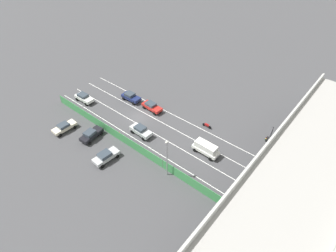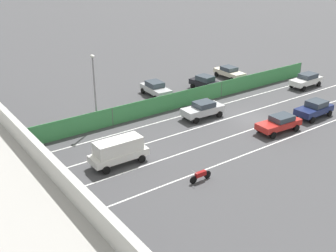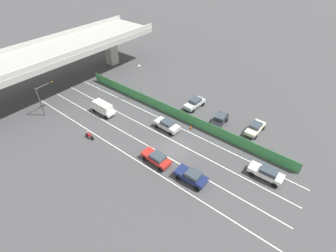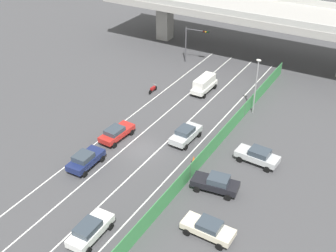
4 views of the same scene
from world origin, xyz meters
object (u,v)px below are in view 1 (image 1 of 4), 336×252
at_px(parked_sedan_cream, 64,127).
at_px(parked_wagon_silver, 106,156).
at_px(parked_sedan_dark, 91,134).
at_px(car_sedan_navy, 131,97).
at_px(car_sedan_silver, 141,130).
at_px(car_sedan_red, 152,106).
at_px(street_lamp, 167,155).
at_px(traffic_cone, 119,133).
at_px(car_van_white, 206,148).
at_px(car_sedan_white, 84,97).
at_px(motorcycle, 207,125).
at_px(traffic_light, 269,139).

relative_size(parked_sedan_cream, parked_wagon_silver, 0.98).
distance_m(parked_sedan_cream, parked_sedan_dark, 5.80).
bearing_deg(car_sedan_navy, car_sedan_silver, 55.15).
height_order(car_sedan_red, street_lamp, street_lamp).
height_order(car_sedan_navy, traffic_cone, car_sedan_navy).
height_order(car_van_white, parked_sedan_dark, car_van_white).
height_order(car_sedan_white, parked_wagon_silver, parked_wagon_silver).
distance_m(car_sedan_silver, parked_sedan_cream, 14.15).
bearing_deg(parked_sedan_cream, street_lamp, 101.14).
height_order(motorcycle, parked_wagon_silver, parked_wagon_silver).
bearing_deg(motorcycle, parked_sedan_dark, -41.80).
bearing_deg(car_sedan_red, car_sedan_silver, 27.83).
distance_m(motorcycle, traffic_cone, 16.23).
xyz_separation_m(car_sedan_white, traffic_light, (-9.33, 35.96, 3.00)).
distance_m(parked_sedan_dark, traffic_cone, 4.91).
bearing_deg(parked_sedan_cream, traffic_cone, 123.98).
bearing_deg(parked_sedan_cream, motorcycle, 132.00).
bearing_deg(motorcycle, car_sedan_navy, -80.52).
distance_m(parked_sedan_cream, traffic_light, 35.61).
bearing_deg(traffic_cone, parked_sedan_cream, -56.02).
distance_m(car_sedan_silver, traffic_cone, 3.97).
height_order(car_sedan_navy, traffic_light, traffic_light).
relative_size(car_van_white, parked_sedan_dark, 1.02).
relative_size(car_sedan_white, motorcycle, 2.30).
bearing_deg(car_sedan_red, car_sedan_white, -62.09).
bearing_deg(traffic_light, car_sedan_silver, -64.65).
bearing_deg(parked_sedan_dark, car_sedan_red, 169.60).
relative_size(car_van_white, traffic_cone, 6.32).
relative_size(traffic_light, street_lamp, 0.79).
distance_m(motorcycle, parked_wagon_silver, 19.26).
height_order(parked_sedan_cream, traffic_cone, parked_sedan_cream).
bearing_deg(car_van_white, motorcycle, -148.51).
height_order(motorcycle, traffic_light, traffic_light).
height_order(car_sedan_navy, street_lamp, street_lamp).
bearing_deg(traffic_cone, parked_wagon_silver, 28.89).
xyz_separation_m(car_van_white, parked_wagon_silver, (11.73, -11.50, -0.29)).
relative_size(motorcycle, street_lamp, 0.28).
relative_size(car_van_white, traffic_light, 0.85).
distance_m(parked_wagon_silver, street_lamp, 10.91).
distance_m(car_sedan_silver, parked_wagon_silver, 8.23).
distance_m(car_van_white, car_sedan_silver, 12.16).
height_order(car_sedan_silver, traffic_cone, car_sedan_silver).
bearing_deg(car_van_white, parked_sedan_cream, -62.97).
relative_size(parked_sedan_cream, traffic_cone, 5.97).
xyz_separation_m(motorcycle, street_lamp, (13.44, 1.60, 3.81)).
bearing_deg(car_sedan_navy, parked_sedan_dark, 14.20).
height_order(parked_sedan_cream, parked_wagon_silver, parked_wagon_silver).
height_order(car_van_white, car_sedan_white, car_van_white).
xyz_separation_m(car_sedan_red, parked_sedan_dark, (13.16, -2.41, 0.05)).
bearing_deg(traffic_light, traffic_cone, -62.28).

